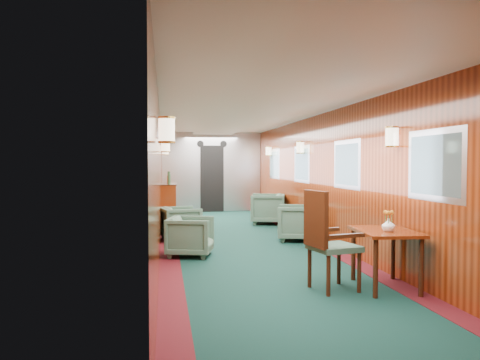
{
  "coord_description": "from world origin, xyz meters",
  "views": [
    {
      "loc": [
        -1.43,
        -8.19,
        1.47
      ],
      "look_at": [
        0.0,
        0.58,
        1.15
      ],
      "focal_mm": 35.0,
      "sensor_mm": 36.0,
      "label": 1
    }
  ],
  "objects": [
    {
      "name": "flower_vase",
      "position": [
        1.11,
        -3.2,
        0.76
      ],
      "size": [
        0.18,
        0.18,
        0.15
      ],
      "primitive_type": "imported",
      "rotation": [
        0.0,
        0.0,
        -0.26
      ],
      "color": "white",
      "rests_on": "dining_table"
    },
    {
      "name": "room",
      "position": [
        0.0,
        0.0,
        1.63
      ],
      "size": [
        12.0,
        12.1,
        2.4
      ],
      "color": "#0E332B",
      "rests_on": "ground"
    },
    {
      "name": "armchair_left_far",
      "position": [
        -1.12,
        0.8,
        0.32
      ],
      "size": [
        0.84,
        0.82,
        0.64
      ],
      "primitive_type": "imported",
      "rotation": [
        0.0,
        0.0,
        1.8
      ],
      "color": "#1A3E31",
      "rests_on": "ground"
    },
    {
      "name": "armchair_right_near",
      "position": [
        1.07,
        0.34,
        0.34
      ],
      "size": [
        0.93,
        0.91,
        0.69
      ],
      "primitive_type": "imported",
      "rotation": [
        0.0,
        0.0,
        -1.86
      ],
      "color": "#1A3E31",
      "rests_on": "ground"
    },
    {
      "name": "windows_right",
      "position": [
        1.49,
        0.25,
        1.45
      ],
      "size": [
        0.02,
        8.6,
        0.8
      ],
      "color": "#AFB2B7",
      "rests_on": "ground"
    },
    {
      "name": "armchair_right_far",
      "position": [
        1.04,
        2.82,
        0.37
      ],
      "size": [
        0.98,
        0.97,
        0.74
      ],
      "primitive_type": "imported",
      "rotation": [
        0.0,
        0.0,
        -1.83
      ],
      "color": "#1A3E31",
      "rests_on": "ground"
    },
    {
      "name": "wall_sconces",
      "position": [
        0.0,
        0.57,
        1.79
      ],
      "size": [
        2.97,
        7.97,
        0.25
      ],
      "color": "#FFEFC6",
      "rests_on": "ground"
    },
    {
      "name": "dining_table",
      "position": [
        1.14,
        -3.08,
        0.58
      ],
      "size": [
        0.72,
        0.97,
        0.69
      ],
      "rotation": [
        0.0,
        0.0,
        -0.1
      ],
      "color": "maroon",
      "rests_on": "ground"
    },
    {
      "name": "side_chair",
      "position": [
        0.4,
        -3.08,
        0.63
      ],
      "size": [
        0.61,
        0.63,
        1.16
      ],
      "rotation": [
        0.0,
        0.0,
        0.22
      ],
      "color": "#1A3E31",
      "rests_on": "ground"
    },
    {
      "name": "credenza",
      "position": [
        -1.34,
        2.57,
        0.51
      ],
      "size": [
        0.35,
        1.12,
        1.28
      ],
      "color": "maroon",
      "rests_on": "ground"
    },
    {
      "name": "armchair_left_near",
      "position": [
        -1.02,
        -0.82,
        0.31
      ],
      "size": [
        0.83,
        0.82,
        0.63
      ],
      "primitive_type": "imported",
      "rotation": [
        0.0,
        0.0,
        1.32
      ],
      "color": "#1A3E31",
      "rests_on": "ground"
    },
    {
      "name": "bulkhead",
      "position": [
        0.0,
        5.91,
        1.18
      ],
      "size": [
        2.98,
        0.17,
        2.39
      ],
      "color": "silver",
      "rests_on": "ground"
    }
  ]
}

